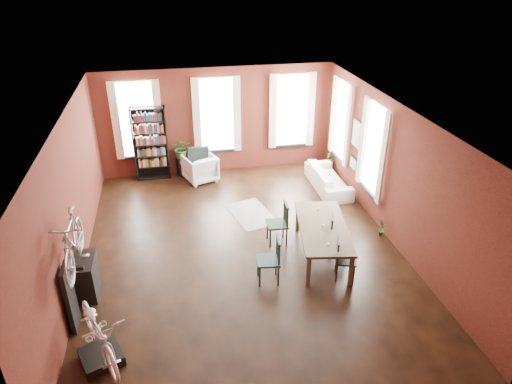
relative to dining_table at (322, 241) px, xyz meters
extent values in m
plane|color=black|center=(-1.69, 0.58, -0.38)|extent=(9.00, 9.00, 0.00)
cube|color=silver|center=(-1.69, 0.58, 2.82)|extent=(7.00, 9.00, 0.04)
cube|color=#471711|center=(-1.69, 5.08, 1.22)|extent=(7.00, 0.04, 3.20)
cube|color=#471711|center=(-1.69, -3.92, 1.22)|extent=(7.00, 0.04, 3.20)
cube|color=#471711|center=(-5.19, 0.58, 1.22)|extent=(0.04, 9.00, 3.20)
cube|color=#471711|center=(1.81, 0.58, 1.22)|extent=(0.04, 9.00, 3.20)
cube|color=white|center=(-3.99, 5.05, 1.42)|extent=(1.00, 0.04, 2.20)
cube|color=beige|center=(-3.99, 4.98, 1.42)|extent=(1.40, 0.06, 2.30)
cube|color=white|center=(-1.69, 5.05, 1.42)|extent=(1.00, 0.04, 2.20)
cube|color=beige|center=(-1.69, 4.98, 1.42)|extent=(1.40, 0.06, 2.30)
cube|color=white|center=(0.61, 5.05, 1.42)|extent=(1.00, 0.04, 2.20)
cube|color=beige|center=(0.61, 4.98, 1.42)|extent=(1.40, 0.06, 2.30)
cube|color=white|center=(1.78, 1.58, 1.42)|extent=(0.04, 1.00, 2.20)
cube|color=beige|center=(1.71, 1.58, 1.42)|extent=(0.06, 1.40, 2.30)
cube|color=white|center=(1.78, 3.78, 1.42)|extent=(0.04, 1.00, 2.20)
cube|color=beige|center=(1.71, 3.78, 1.42)|extent=(0.06, 1.40, 2.30)
cube|color=black|center=(1.77, 2.68, 1.42)|extent=(0.04, 0.55, 0.75)
cube|color=black|center=(1.77, 2.68, 0.57)|extent=(0.04, 0.45, 0.35)
cube|color=brown|center=(0.00, 0.00, 0.00)|extent=(1.40, 2.40, 0.77)
cube|color=#1C3E3E|center=(-1.37, -0.63, 0.12)|extent=(0.51, 0.51, 1.01)
cube|color=black|center=(-0.86, 0.71, 0.13)|extent=(0.49, 0.49, 1.02)
cube|color=black|center=(0.22, -0.86, 0.08)|extent=(0.54, 0.54, 0.93)
cube|color=#1B3D3A|center=(0.39, -0.05, 0.11)|extent=(0.59, 0.59, 0.99)
cube|color=black|center=(-3.69, 4.88, 0.72)|extent=(1.00, 0.32, 2.20)
imported|color=silver|center=(-2.31, 4.41, 0.06)|extent=(1.08, 1.05, 0.88)
imported|color=beige|center=(1.26, 3.18, 0.02)|extent=(0.61, 2.08, 0.81)
cube|color=black|center=(-1.20, 2.12, -0.38)|extent=(1.28, 1.69, 0.01)
cube|color=black|center=(-4.54, -2.17, -0.29)|extent=(0.81, 0.81, 0.18)
cube|color=black|center=(-5.09, -1.22, 0.27)|extent=(0.16, 0.60, 1.30)
cube|color=black|center=(-4.97, -0.32, 0.02)|extent=(0.40, 0.80, 0.80)
cube|color=black|center=(-2.82, 4.88, -0.10)|extent=(0.36, 0.36, 0.56)
imported|color=#366026|center=(1.68, 4.35, -0.24)|extent=(0.54, 0.74, 0.30)
imported|color=#2D5321|center=(1.68, 0.51, -0.31)|extent=(0.47, 0.43, 0.15)
imported|color=silver|center=(-4.50, -2.18, 0.71)|extent=(0.96, 1.13, 1.82)
imported|color=#A5A8AD|center=(-4.84, -1.22, 1.75)|extent=(0.47, 1.00, 1.66)
imported|color=#325522|center=(-2.81, 4.90, 0.43)|extent=(0.65, 0.70, 0.49)
camera|label=1|loc=(-3.08, -8.02, 5.63)|focal=32.00mm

